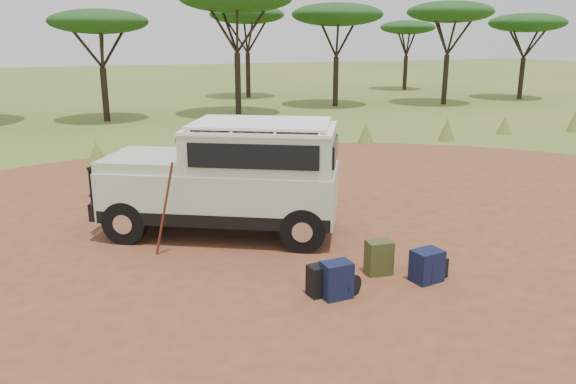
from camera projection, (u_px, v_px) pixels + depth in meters
name	position (u px, v px, depth m)	size (l,w,h in m)	color
ground	(321.00, 259.00, 9.49)	(140.00, 140.00, 0.00)	#516C26
dirt_clearing	(321.00, 259.00, 9.49)	(23.00, 23.00, 0.01)	brown
grass_fringe	(204.00, 146.00, 17.18)	(36.60, 1.60, 0.90)	#516C26
acacia_treeline	(157.00, 9.00, 26.17)	(46.70, 13.20, 6.26)	black
safari_vehicle	(229.00, 180.00, 10.48)	(4.69, 3.67, 2.16)	#B3CEB0
walking_staff	(164.00, 210.00, 9.42)	(0.04, 0.04, 1.70)	maroon
backpack_black	(320.00, 280.00, 8.11)	(0.34, 0.25, 0.47)	black
backpack_navy	(337.00, 280.00, 8.03)	(0.42, 0.30, 0.54)	#12183A
backpack_olive	(379.00, 258.00, 8.84)	(0.40, 0.29, 0.55)	#3B411E
duffel_navy	(427.00, 266.00, 8.57)	(0.45, 0.34, 0.51)	#12183A
hard_case	(431.00, 269.00, 8.69)	(0.45, 0.32, 0.32)	black
stuff_sack	(346.00, 283.00, 8.19)	(0.33, 0.33, 0.33)	black
safari_hat	(432.00, 257.00, 8.64)	(0.38, 0.38, 0.11)	beige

